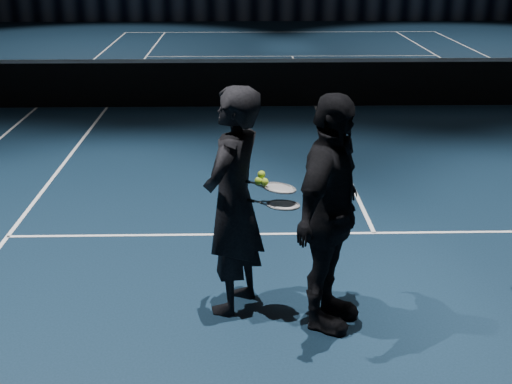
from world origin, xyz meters
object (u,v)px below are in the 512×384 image
(player_a, at_px, (233,202))
(tennis_balls, at_px, (262,179))
(player_b, at_px, (329,214))
(racket_lower, at_px, (283,205))
(racket_upper, at_px, (279,188))

(player_a, relative_size, tennis_balls, 16.80)
(player_a, bearing_deg, player_b, 94.03)
(player_a, bearing_deg, racket_lower, 94.03)
(player_b, bearing_deg, racket_lower, 94.58)
(racket_lower, bearing_deg, player_b, 0.00)
(racket_lower, distance_m, tennis_balls, 0.28)
(player_b, relative_size, tennis_balls, 16.80)
(racket_lower, xyz_separation_m, tennis_balls, (-0.18, 0.08, 0.20))
(player_b, relative_size, racket_lower, 2.96)
(tennis_balls, bearing_deg, racket_lower, -23.53)
(racket_upper, height_order, tennis_balls, tennis_balls)
(player_b, xyz_separation_m, racket_lower, (-0.37, 0.15, 0.03))
(racket_upper, bearing_deg, racket_lower, -42.66)
(racket_lower, xyz_separation_m, racket_upper, (-0.03, 0.06, 0.13))
(player_a, xyz_separation_m, tennis_balls, (0.24, -0.09, 0.23))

